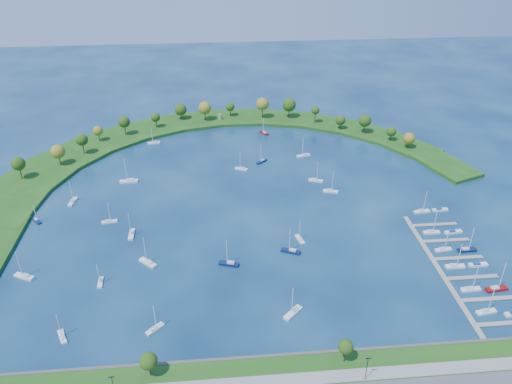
{
  "coord_description": "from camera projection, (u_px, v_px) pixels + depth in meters",
  "views": [
    {
      "loc": [
        -15.15,
        -219.48,
        136.1
      ],
      "look_at": [
        5.0,
        5.0,
        4.0
      ],
      "focal_mm": 34.64,
      "sensor_mm": 36.0,
      "label": 1
    }
  ],
  "objects": [
    {
      "name": "docked_boat_5",
      "position": [
        478.0,
        265.0,
        214.07
      ],
      "size": [
        8.45,
        2.62,
        1.71
      ],
      "rotation": [
        0.0,
        0.0,
        0.03
      ],
      "color": "white",
      "rests_on": "ground"
    },
    {
      "name": "docked_boat_7",
      "position": [
        467.0,
        249.0,
        223.0
      ],
      "size": [
        8.65,
        2.52,
        12.67
      ],
      "rotation": [
        0.0,
        0.0,
        0.01
      ],
      "color": "#0B1B45",
      "rests_on": "ground"
    },
    {
      "name": "moored_boat_14",
      "position": [
        241.0,
        168.0,
        291.29
      ],
      "size": [
        7.81,
        4.65,
        11.1
      ],
      "rotation": [
        0.0,
        0.0,
        2.78
      ],
      "color": "white",
      "rests_on": "ground"
    },
    {
      "name": "docked_boat_11",
      "position": [
        440.0,
        210.0,
        252.57
      ],
      "size": [
        8.12,
        2.71,
        1.63
      ],
      "rotation": [
        0.0,
        0.0,
        0.06
      ],
      "color": "white",
      "rests_on": "ground"
    },
    {
      "name": "moored_boat_7",
      "position": [
        262.0,
        161.0,
        299.7
      ],
      "size": [
        7.18,
        6.82,
        11.39
      ],
      "rotation": [
        0.0,
        0.0,
        3.88
      ],
      "color": "#0B1B45",
      "rests_on": "ground"
    },
    {
      "name": "moored_boat_9",
      "position": [
        73.0,
        201.0,
        259.14
      ],
      "size": [
        3.69,
        8.63,
        12.29
      ],
      "rotation": [
        0.0,
        0.0,
        1.41
      ],
      "color": "white",
      "rests_on": "ground"
    },
    {
      "name": "harbor_tower",
      "position": [
        220.0,
        117.0,
        353.58
      ],
      "size": [
        2.6,
        2.6,
        3.95
      ],
      "color": "gray",
      "rests_on": "breakwater"
    },
    {
      "name": "moored_boat_8",
      "position": [
        129.0,
        181.0,
        278.12
      ],
      "size": [
        10.22,
        3.27,
        14.85
      ],
      "rotation": [
        0.0,
        0.0,
        3.19
      ],
      "color": "white",
      "rests_on": "ground"
    },
    {
      "name": "moored_boat_20",
      "position": [
        37.0,
        220.0,
        243.69
      ],
      "size": [
        5.88,
        6.38,
        9.98
      ],
      "rotation": [
        0.0,
        0.0,
        5.43
      ],
      "color": "#0B1B45",
      "rests_on": "ground"
    },
    {
      "name": "docked_boat_0",
      "position": [
        486.0,
        311.0,
        189.31
      ],
      "size": [
        8.17,
        3.24,
        11.68
      ],
      "rotation": [
        0.0,
        0.0,
        0.13
      ],
      "color": "white",
      "rests_on": "ground"
    },
    {
      "name": "moored_boat_15",
      "position": [
        300.0,
        239.0,
        230.19
      ],
      "size": [
        3.92,
        7.72,
        10.93
      ],
      "rotation": [
        0.0,
        0.0,
        1.83
      ],
      "color": "white",
      "rests_on": "ground"
    },
    {
      "name": "breakwater_trees",
      "position": [
        223.0,
        120.0,
        329.72
      ],
      "size": [
        238.35,
        91.4,
        15.3
      ],
      "color": "#382314",
      "rests_on": "breakwater"
    },
    {
      "name": "docked_boat_2",
      "position": [
        471.0,
        289.0,
        200.35
      ],
      "size": [
        8.15,
        2.57,
        11.86
      ],
      "rotation": [
        0.0,
        0.0,
        0.04
      ],
      "color": "white",
      "rests_on": "ground"
    },
    {
      "name": "moored_boat_4",
      "position": [
        24.0,
        276.0,
        207.1
      ],
      "size": [
        9.13,
        6.01,
        13.09
      ],
      "rotation": [
        0.0,
        0.0,
        2.71
      ],
      "color": "white",
      "rests_on": "ground"
    },
    {
      "name": "moored_boat_2",
      "position": [
        229.0,
        263.0,
        214.47
      ],
      "size": [
        9.14,
        4.92,
        12.94
      ],
      "rotation": [
        0.0,
        0.0,
        2.85
      ],
      "color": "#0B1B45",
      "rests_on": "ground"
    },
    {
      "name": "moored_boat_18",
      "position": [
        62.0,
        336.0,
        178.36
      ],
      "size": [
        5.04,
        7.51,
        10.8
      ],
      "rotation": [
        0.0,
        0.0,
        2.02
      ],
      "color": "white",
      "rests_on": "ground"
    },
    {
      "name": "moored_boat_10",
      "position": [
        304.0,
        155.0,
        306.52
      ],
      "size": [
        8.88,
        4.64,
        12.56
      ],
      "rotation": [
        0.0,
        0.0,
        3.42
      ],
      "color": "white",
      "rests_on": "ground"
    },
    {
      "name": "moored_boat_12",
      "position": [
        100.0,
        282.0,
        204.12
      ],
      "size": [
        2.38,
        6.95,
        10.04
      ],
      "rotation": [
        0.0,
        0.0,
        4.78
      ],
      "color": "white",
      "rests_on": "ground"
    },
    {
      "name": "dock_system",
      "position": [
        455.0,
        268.0,
        212.57
      ],
      "size": [
        24.28,
        82.0,
        1.6
      ],
      "color": "gray",
      "rests_on": "ground"
    },
    {
      "name": "breakwater",
      "position": [
        165.0,
        164.0,
        296.37
      ],
      "size": [
        286.74,
        247.64,
        2.0
      ],
      "color": "#1B4813",
      "rests_on": "ground"
    },
    {
      "name": "moored_boat_0",
      "position": [
        109.0,
        221.0,
        243.01
      ],
      "size": [
        7.79,
        3.41,
        11.08
      ],
      "rotation": [
        0.0,
        0.0,
        0.18
      ],
      "color": "white",
      "rests_on": "ground"
    },
    {
      "name": "moored_boat_17",
      "position": [
        148.0,
        262.0,
        215.01
      ],
      "size": [
        8.41,
        8.1,
        13.42
      ],
      "rotation": [
        0.0,
        0.0,
        2.39
      ],
      "color": "white",
      "rests_on": "ground"
    },
    {
      "name": "moored_boat_6",
      "position": [
        155.0,
        328.0,
        181.67
      ],
      "size": [
        6.93,
        6.67,
        11.05
      ],
      "rotation": [
        0.0,
        0.0,
        0.75
      ],
      "color": "white",
      "rests_on": "ground"
    },
    {
      "name": "docked_boat_3",
      "position": [
        497.0,
        288.0,
        200.41
      ],
      "size": [
        9.46,
        3.6,
        13.56
      ],
      "rotation": [
        0.0,
        0.0,
        0.11
      ],
      "color": "maroon",
      "rests_on": "ground"
    },
    {
      "name": "moored_boat_16",
      "position": [
        264.0,
        133.0,
        336.82
      ],
      "size": [
        6.15,
        7.33,
        11.07
      ],
      "rotation": [
        0.0,
        0.0,
        2.2
      ],
      "color": "maroon",
      "rests_on": "ground"
    },
    {
      "name": "docked_boat_8",
      "position": [
        431.0,
        232.0,
        235.09
      ],
      "size": [
        7.93,
        2.24,
        11.65
      ],
      "rotation": [
        0.0,
        0.0,
        0.0
      ],
      "color": "white",
      "rests_on": "ground"
    },
    {
      "name": "moored_boat_3",
      "position": [
        316.0,
        180.0,
        279.12
      ],
      "size": [
        8.41,
        4.64,
        11.91
      ],
      "rotation": [
        0.0,
        0.0,
        -0.31
      ],
      "color": "white",
      "rests_on": "ground"
    },
    {
      "name": "moored_boat_13",
      "position": [
        331.0,
        191.0,
        268.66
      ],
      "size": [
        8.44,
        4.48,
        11.95
      ],
      "rotation": [
        0.0,
        0.0,
        6.0
      ],
      "color": "white",
      "rests_on": "ground"
    },
    {
      "name": "docked_boat_9",
      "position": [
        453.0,
        232.0,
        235.4
      ],
      "size": [
        8.77,
        3.38,
        1.74
      ],
      "rotation": [
        0.0,
        0.0,
        0.12
      ],
      "color": "white",
      "rests_on": "ground"
    },
    {
      "name": "ground",
      "position": [
        247.0,
        204.0,
        258.58
      ],
      "size": [
        700.0,
        700.0,
        0.0
      ],
      "primitive_type": "plane",
      "color": "#082347",
      "rests_on": "ground"
    },
    {
      "name": "moored_boat_19",
      "position": [
        132.0,
        234.0,
        233.62
      ],
      "size": [
        2.42,
        8.63,
        12.68
      ],
      "rotation": [
        0.0,
        0.0,
        4.71
      ],
      "color": "white",
      "rests_on": "ground"
    },
    {
      "name": "moored_boat_5",
      "position": [
        291.0,
        251.0,
        222.23
      ],
      "size": [
        9.02,
        5.74,
        12.89
      ],
      "rotation": [
        0.0,
        0.0,
        2.73
      ],
      "color": "#0B1B45",
      "rests_on": "ground"
    },
    {
      "name": "moored_boat_1",
      "position": [
        293.0,
        312.0,
        188.84
      ],
      "size": [
        8.3,
        8.08,
        13.31
      ],
      "rotation": [
        0.0,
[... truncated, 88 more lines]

